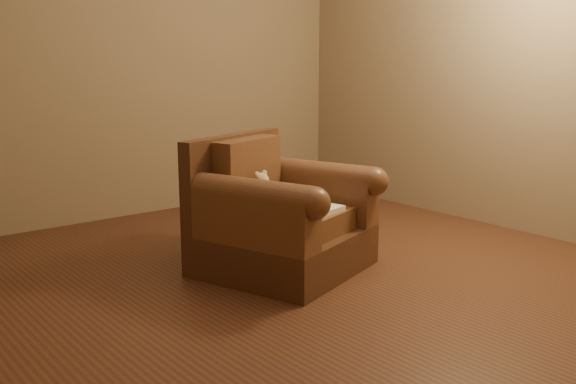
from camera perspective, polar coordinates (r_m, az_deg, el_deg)
floor at (r=3.83m, az=0.04°, el=-7.54°), size 4.00×4.00×0.00m
armchair at (r=3.90m, az=-0.90°, el=-2.43°), size 1.11×1.09×0.81m
teddy_bear at (r=3.87m, az=-2.17°, el=-0.13°), size 0.16×0.19×0.23m
guidebook at (r=3.73m, az=2.11°, el=-1.69°), size 0.42×0.31×0.03m
side_table at (r=4.51m, az=3.55°, el=-1.18°), size 0.34×0.34×0.48m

